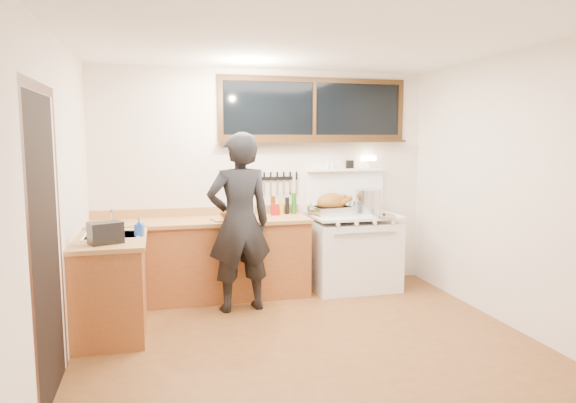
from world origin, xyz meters
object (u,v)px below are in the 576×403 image
object	(u,v)px
man	(239,223)
cutting_board	(229,215)
roast_turkey	(332,206)
vintage_stove	(353,250)

from	to	relation	value
man	cutting_board	distance (m)	0.39
cutting_board	roast_turkey	distance (m)	1.24
man	cutting_board	xyz separation A→B (m)	(-0.06, 0.38, 0.02)
roast_turkey	man	bearing A→B (deg)	-157.54
vintage_stove	roast_turkey	bearing A→B (deg)	171.61
man	roast_turkey	size ratio (longest dim) A/B	3.57
cutting_board	man	bearing A→B (deg)	-81.67
roast_turkey	cutting_board	bearing A→B (deg)	-175.18
vintage_stove	man	xyz separation A→B (m)	(-1.44, -0.45, 0.46)
roast_turkey	vintage_stove	bearing A→B (deg)	-8.39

